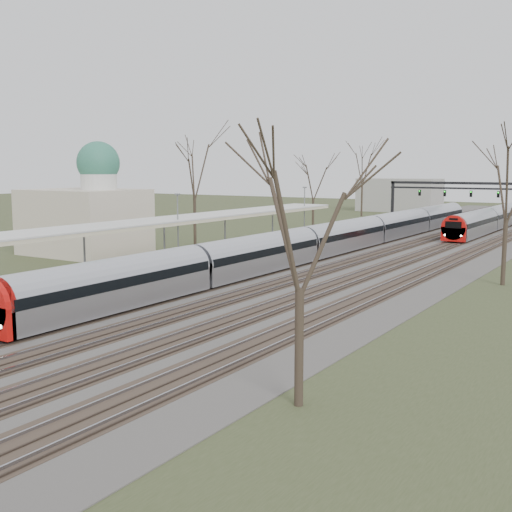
{
  "coord_description": "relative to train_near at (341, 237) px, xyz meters",
  "views": [
    {
      "loc": [
        22.85,
        -3.15,
        7.96
      ],
      "look_at": [
        -0.33,
        33.3,
        2.0
      ],
      "focal_mm": 45.0,
      "sensor_mm": 36.0,
      "label": 1
    }
  ],
  "objects": [
    {
      "name": "tree_west_far",
      "position": [
        -14.5,
        -3.61,
        6.54
      ],
      "size": [
        5.5,
        5.5,
        11.33
      ],
      "color": "#2D231C",
      "rests_on": "ground"
    },
    {
      "name": "train_near",
      "position": [
        0.0,
        0.0,
        0.0
      ],
      "size": [
        2.62,
        75.21,
        3.05
      ],
      "color": "#B5B7C0",
      "rests_on": "ground"
    },
    {
      "name": "track_bed",
      "position": [
        2.76,
        3.39,
        -1.42
      ],
      "size": [
        24.0,
        160.0,
        0.22
      ],
      "color": "#474442",
      "rests_on": "ground"
    },
    {
      "name": "train_far",
      "position": [
        7.0,
        42.35,
        0.0
      ],
      "size": [
        2.62,
        60.21,
        3.05
      ],
      "color": "#B5B7C0",
      "rests_on": "ground"
    },
    {
      "name": "platform",
      "position": [
        -6.55,
        -14.11,
        -0.98
      ],
      "size": [
        3.5,
        69.0,
        1.0
      ],
      "primitive_type": "cube",
      "color": "#9E9B93",
      "rests_on": "ground"
    },
    {
      "name": "tree_east_far",
      "position": [
        16.5,
        -9.61,
        5.81
      ],
      "size": [
        5.0,
        5.0,
        10.3
      ],
      "color": "#2D231C",
      "rests_on": "ground"
    },
    {
      "name": "dome_building",
      "position": [
        -19.21,
        -13.61,
        2.24
      ],
      "size": [
        10.0,
        8.0,
        10.3
      ],
      "color": "beige",
      "rests_on": "ground"
    },
    {
      "name": "canopy",
      "position": [
        -6.55,
        -18.62,
        2.45
      ],
      "size": [
        4.1,
        50.0,
        3.11
      ],
      "color": "slate",
      "rests_on": "platform"
    },
    {
      "name": "signal_gantry",
      "position": [
        2.79,
        33.38,
        3.43
      ],
      "size": [
        21.0,
        0.59,
        6.08
      ],
      "color": "black",
      "rests_on": "ground"
    },
    {
      "name": "tree_east_near",
      "position": [
        15.5,
        -36.61,
        5.08
      ],
      "size": [
        4.5,
        4.5,
        9.27
      ],
      "color": "#2D231C",
      "rests_on": "ground"
    }
  ]
}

